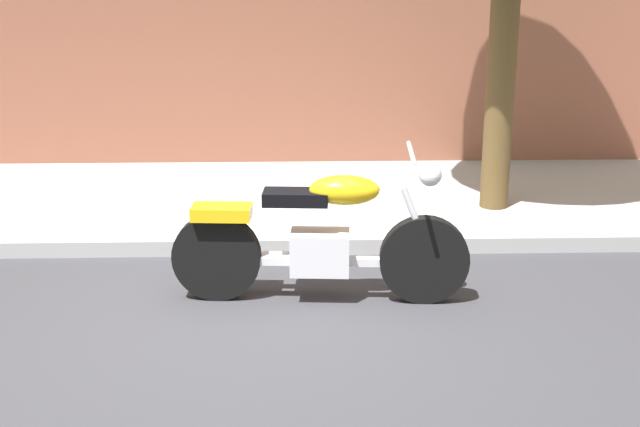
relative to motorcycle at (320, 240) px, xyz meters
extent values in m
plane|color=#38383D|center=(-0.48, -0.35, -0.48)|extent=(60.00, 60.00, 0.00)
cube|color=#A8A8A8|center=(-0.48, 2.49, -0.41)|extent=(22.31, 2.96, 0.14)
cylinder|color=black|center=(0.78, -0.06, -0.14)|extent=(0.68, 0.16, 0.67)
cylinder|color=black|center=(-0.78, 0.05, -0.14)|extent=(0.68, 0.16, 0.67)
cube|color=silver|center=(0.00, 0.00, -0.09)|extent=(0.46, 0.31, 0.32)
cube|color=silver|center=(0.00, 0.00, -0.16)|extent=(1.41, 0.18, 0.06)
ellipsoid|color=yellow|center=(0.18, -0.02, 0.39)|extent=(0.54, 0.30, 0.22)
cube|color=black|center=(-0.18, 0.01, 0.33)|extent=(0.50, 0.27, 0.10)
cube|color=yellow|center=(-0.73, 0.05, 0.21)|extent=(0.46, 0.27, 0.10)
cylinder|color=silver|center=(0.72, -0.06, 0.14)|extent=(0.27, 0.07, 0.58)
cylinder|color=silver|center=(0.66, -0.05, 0.67)|extent=(0.08, 0.70, 0.04)
sphere|color=silver|center=(0.80, -0.06, 0.51)|extent=(0.17, 0.17, 0.17)
cylinder|color=silver|center=(-0.24, 0.17, -0.19)|extent=(0.80, 0.15, 0.09)
cylinder|color=brown|center=(1.78, 2.01, 1.03)|extent=(0.27, 0.27, 3.03)
camera|label=1|loc=(-0.19, -6.11, 2.06)|focal=48.42mm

